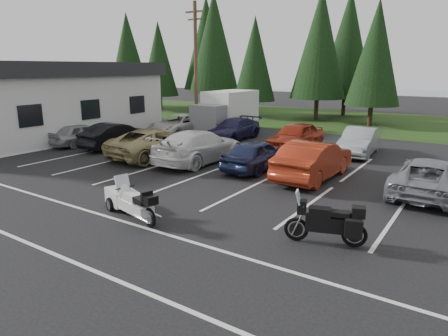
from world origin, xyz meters
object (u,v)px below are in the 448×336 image
car_far_0 (179,125)px  car_far_1 (234,129)px  building (29,100)px  car_near_0 (82,134)px  utility_pole (196,65)px  car_near_1 (116,135)px  touring_motorcycle (135,200)px  car_near_5 (314,160)px  car_near_2 (157,143)px  car_near_3 (200,146)px  cargo_trailer (121,198)px  car_far_2 (296,136)px  car_near_6 (430,177)px  car_near_4 (257,155)px  box_truck (223,112)px  adventure_motorcycle (326,218)px  car_far_3 (360,141)px

car_far_0 → car_far_1: (4.05, 0.66, -0.03)m
building → car_near_0: 5.95m
utility_pole → car_near_1: utility_pole is taller
utility_pole → touring_motorcycle: (9.31, -15.20, -4.04)m
building → car_near_5: building is taller
car_near_2 → car_near_3: (2.56, 0.30, 0.04)m
building → cargo_trailer: bearing=-22.6°
car_near_3 → touring_motorcycle: size_ratio=2.31×
car_near_0 → car_far_2: (11.27, 5.79, 0.11)m
car_near_6 → car_near_4: bearing=2.3°
car_far_1 → touring_motorcycle: (5.09, -13.61, -0.02)m
box_truck → car_near_6: box_truck is taller
car_near_6 → touring_motorcycle: size_ratio=2.07×
car_near_1 → car_far_0: (0.16, 5.45, -0.02)m
car_near_4 → car_far_2: size_ratio=0.91×
building → car_near_2: 11.83m
utility_pole → car_near_3: size_ratio=1.63×
building → car_near_1: building is taller
car_near_2 → cargo_trailer: (4.39, -6.48, -0.42)m
car_near_2 → car_near_3: size_ratio=1.00×
utility_pole → car_near_5: bearing=-32.4°
car_near_0 → cargo_trailer: bearing=152.0°
box_truck → car_far_1: (2.23, -2.09, -0.77)m
car_near_5 → adventure_motorcycle: (2.68, -5.97, -0.09)m
car_far_0 → adventure_motorcycle: bearing=-37.1°
car_far_0 → adventure_motorcycle: size_ratio=2.13×
car_near_0 → touring_motorcycle: 13.56m
car_near_0 → car_near_3: car_near_3 is taller
car_near_0 → car_far_0: size_ratio=0.76×
building → utility_pole: (8.00, 8.00, 2.25)m
box_truck → touring_motorcycle: 17.34m
car_far_0 → car_far_2: 8.78m
car_far_2 → adventure_motorcycle: car_far_2 is taller
cargo_trailer → car_near_3: bearing=125.0°
car_far_3 → car_far_0: bearing=178.2°
utility_pole → adventure_motorcycle: (14.73, -13.61, -3.97)m
car_near_3 → car_near_4: 3.09m
car_far_1 → touring_motorcycle: car_far_1 is taller
touring_motorcycle → car_near_5: bearing=83.6°
building → car_near_0: (5.67, -0.25, -1.79)m
car_near_6 → adventure_motorcycle: bearing=75.0°
box_truck → car_near_5: box_truck is taller
box_truck → building: bearing=-139.6°
car_near_4 → cargo_trailer: car_near_4 is taller
adventure_motorcycle → car_near_0: bearing=144.6°
car_far_2 → car_near_0: bearing=-149.3°
building → car_far_0: (8.17, 5.76, -1.74)m
cargo_trailer → adventure_motorcycle: size_ratio=0.63×
car_near_6 → touring_motorcycle: car_near_6 is taller
box_truck → car_near_1: size_ratio=1.26×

